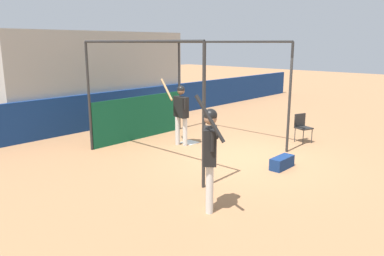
{
  "coord_description": "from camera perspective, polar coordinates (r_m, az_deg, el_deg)",
  "views": [
    {
      "loc": [
        -7.7,
        -5.26,
        2.89
      ],
      "look_at": [
        -1.6,
        0.33,
        1.0
      ],
      "focal_mm": 35.0,
      "sensor_mm": 36.0,
      "label": 1
    }
  ],
  "objects": [
    {
      "name": "equipment_bag",
      "position": [
        9.07,
        13.54,
        -5.15
      ],
      "size": [
        0.7,
        0.28,
        0.28
      ],
      "color": "navy",
      "rests_on": "ground"
    },
    {
      "name": "batting_cage",
      "position": [
        10.86,
        -5.41,
        4.35
      ],
      "size": [
        3.53,
        4.14,
        2.95
      ],
      "color": "#282828",
      "rests_on": "ground"
    },
    {
      "name": "bleacher_section",
      "position": [
        15.1,
        -16.82,
        7.62
      ],
      "size": [
        7.05,
        4.0,
        3.3
      ],
      "color": "#9E9E99",
      "rests_on": "ground"
    },
    {
      "name": "folding_chair",
      "position": [
        11.51,
        16.4,
        0.45
      ],
      "size": [
        0.51,
        0.51,
        0.84
      ],
      "rotation": [
        0.0,
        0.0,
        2.8
      ],
      "color": "black",
      "rests_on": "ground"
    },
    {
      "name": "outfield_wall",
      "position": [
        13.51,
        -12.02,
        2.89
      ],
      "size": [
        24.0,
        0.12,
        1.22
      ],
      "color": "navy",
      "rests_on": "ground"
    },
    {
      "name": "ground_plane",
      "position": [
        9.76,
        7.82,
        -4.47
      ],
      "size": [
        60.0,
        60.0,
        0.0
      ],
      "primitive_type": "plane",
      "color": "#A8754C"
    },
    {
      "name": "player_waiting",
      "position": [
        6.37,
        2.79,
        -3.38
      ],
      "size": [
        0.62,
        0.71,
        2.1
      ],
      "rotation": [
        0.0,
        0.0,
        -2.46
      ],
      "color": "silver",
      "rests_on": "ground"
    },
    {
      "name": "home_plate",
      "position": [
        11.06,
        -0.37,
        -2.22
      ],
      "size": [
        0.44,
        0.44,
        0.02
      ],
      "color": "white",
      "rests_on": "ground"
    },
    {
      "name": "player_batter",
      "position": [
        10.59,
        -1.74,
        2.82
      ],
      "size": [
        0.56,
        0.95,
        1.88
      ],
      "rotation": [
        0.0,
        0.0,
        1.38
      ],
      "color": "silver",
      "rests_on": "ground"
    }
  ]
}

